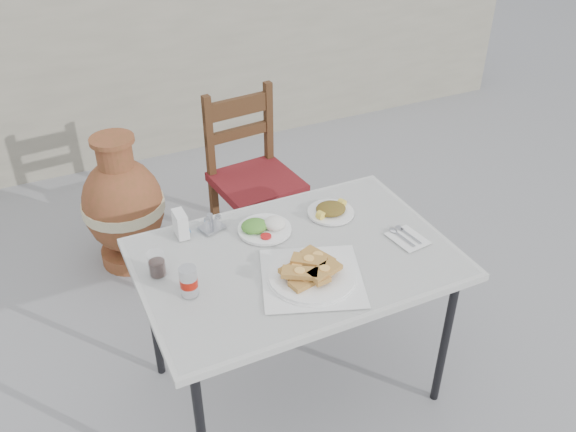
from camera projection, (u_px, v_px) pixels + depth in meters
name	position (u px, v px, depth m)	size (l,w,h in m)	color
ground	(298.00, 391.00, 2.65)	(80.00, 80.00, 0.00)	slate
cafe_table	(296.00, 266.00, 2.31)	(1.17, 0.80, 0.71)	black
pide_plate	(312.00, 271.00, 2.15)	(0.46, 0.46, 0.07)	silver
salad_rice_plate	(264.00, 227.00, 2.41)	(0.21, 0.21, 0.05)	white
salad_chopped_plate	(331.00, 210.00, 2.51)	(0.19, 0.19, 0.04)	white
soda_can	(189.00, 281.00, 2.07)	(0.06, 0.06, 0.11)	silver
cola_glass	(157.00, 265.00, 2.17)	(0.07, 0.07, 0.09)	white
napkin_holder	(181.00, 224.00, 2.36)	(0.05, 0.09, 0.10)	silver
condiment_caddy	(212.00, 224.00, 2.42)	(0.11, 0.10, 0.07)	#B7B7BE
cutlery_napkin	(405.00, 237.00, 2.38)	(0.13, 0.17, 0.01)	silver
chair	(253.00, 177.00, 3.23)	(0.45, 0.45, 0.93)	#3A1C0F
terracotta_urn	(124.00, 206.00, 3.23)	(0.43, 0.43, 0.76)	brown
back_wall	(139.00, 72.00, 4.19)	(6.00, 0.25, 1.20)	gray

